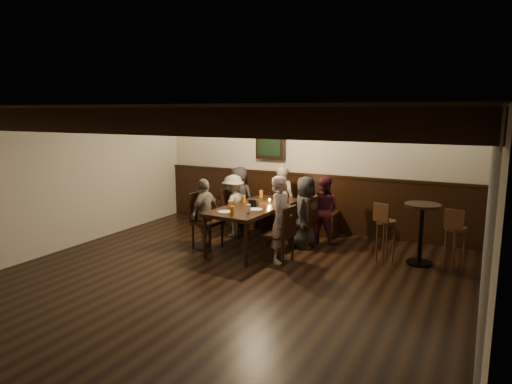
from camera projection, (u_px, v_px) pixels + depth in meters
The scene contains 27 objects.
room at pixel (268, 184), 8.15m from camera, with size 7.00×7.00×7.00m.
dining_table at pixel (255, 209), 7.92m from camera, with size 1.01×2.05×0.75m.
chair_left_near at pixel (235, 222), 8.73m from camera, with size 0.44×0.44×0.91m.
chair_left_far at pixel (207, 231), 7.96m from camera, with size 0.47×0.47×0.98m.
chair_right_near at pixel (303, 232), 8.01m from camera, with size 0.44×0.44×0.90m.
chair_right_far at pixel (280, 244), 7.25m from camera, with size 0.43×0.43×0.90m.
person_bench_left at pixel (239, 198), 9.14m from camera, with size 0.63×0.41×1.28m, color #252527.
person_bench_centre at pixel (283, 200), 8.81m from camera, with size 0.49×0.32×1.33m, color gray.
person_bench_right at pixel (323, 209), 8.25m from camera, with size 0.59×0.46×1.22m, color #5B1F2E.
person_left_near at pixel (233, 205), 8.69m from camera, with size 0.76×0.44×1.18m, color gray.
person_left_far at pixel (205, 213), 7.92m from camera, with size 0.72×0.30×1.23m, color gray.
person_right_near at pixel (305, 212), 7.94m from camera, with size 0.62×0.40×1.26m, color #252628.
person_right_far at pixel (282, 219), 7.16m from camera, with size 0.50×0.33×1.38m, color #B4A398.
pint_a at pixel (261, 194), 8.63m from camera, with size 0.07×0.07×0.14m, color #BF7219.
pint_b at pixel (285, 197), 8.32m from camera, with size 0.07×0.07×0.14m, color #BF7219.
pint_c at pixel (244, 199), 8.13m from camera, with size 0.07×0.07×0.14m, color #BF7219.
pint_d at pixel (276, 201), 7.91m from camera, with size 0.07×0.07×0.14m, color silver.
pint_e at pixel (230, 205), 7.62m from camera, with size 0.07×0.07×0.14m, color #BF7219.
pint_f at pixel (248, 209), 7.33m from camera, with size 0.07×0.07×0.14m, color silver.
pint_g at pixel (232, 211), 7.19m from camera, with size 0.07×0.07×0.14m, color #BF7219.
plate_near at pixel (225, 212), 7.39m from camera, with size 0.24×0.24×0.01m, color white.
plate_far at pixel (255, 210), 7.56m from camera, with size 0.24×0.24×0.01m, color white.
condiment_caddy at pixel (254, 203), 7.85m from camera, with size 0.15×0.10×0.12m, color black.
candle at pixel (270, 202), 8.10m from camera, with size 0.05×0.05×0.05m, color beige.
high_top_table at pixel (421, 225), 7.05m from camera, with size 0.54×0.54×0.96m.
bar_stool_left at pixel (385, 241), 7.14m from camera, with size 0.34×0.35×0.98m.
bar_stool_right at pixel (454, 249), 6.74m from camera, with size 0.32×0.34×0.98m.
Camera 1 is at (3.20, -5.04, 2.37)m, focal length 32.00 mm.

